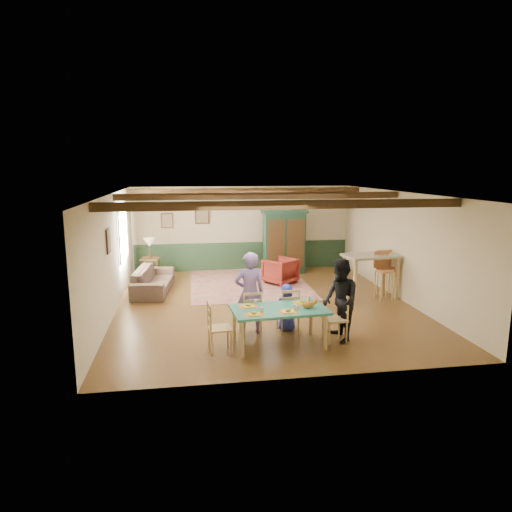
{
  "coord_description": "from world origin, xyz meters",
  "views": [
    {
      "loc": [
        -1.86,
        -10.55,
        3.28
      ],
      "look_at": [
        -0.15,
        0.31,
        1.15
      ],
      "focal_mm": 32.0,
      "sensor_mm": 36.0,
      "label": 1
    }
  ],
  "objects": [
    {
      "name": "bar_stool_left",
      "position": [
        3.05,
        -0.06,
        0.61
      ],
      "size": [
        0.47,
        0.51,
        1.22
      ],
      "primitive_type": null,
      "rotation": [
        0.0,
        0.0,
        0.07
      ],
      "color": "#CC834F",
      "rests_on": "floor"
    },
    {
      "name": "window_left",
      "position": [
        -3.47,
        1.7,
        1.55
      ],
      "size": [
        0.06,
        1.6,
        1.3
      ],
      "primitive_type": null,
      "color": "white",
      "rests_on": "wall_left"
    },
    {
      "name": "ceiling_beam_mid",
      "position": [
        0.0,
        0.4,
        2.61
      ],
      "size": [
        6.95,
        0.16,
        0.16
      ],
      "primitive_type": "cube",
      "color": "black",
      "rests_on": "ceiling"
    },
    {
      "name": "picture_left_wall",
      "position": [
        -3.47,
        -0.6,
        1.75
      ],
      "size": [
        0.04,
        0.42,
        0.52
      ],
      "primitive_type": null,
      "color": "gray",
      "rests_on": "wall_left"
    },
    {
      "name": "person_man",
      "position": [
        -0.63,
        -1.9,
        0.83
      ],
      "size": [
        0.64,
        0.44,
        1.67
      ],
      "primitive_type": "imported",
      "rotation": [
        0.0,
        0.0,
        3.22
      ],
      "color": "#8163A9",
      "rests_on": "floor"
    },
    {
      "name": "place_setting_near_left",
      "position": [
        -0.69,
        -2.92,
        0.78
      ],
      "size": [
        0.41,
        0.32,
        0.11
      ],
      "primitive_type": null,
      "rotation": [
        0.0,
        0.0,
        0.08
      ],
      "color": "yellow",
      "rests_on": "dining_table"
    },
    {
      "name": "sofa",
      "position": [
        -2.73,
        1.64,
        0.32
      ],
      "size": [
        1.09,
        2.27,
        0.64
      ],
      "primitive_type": "imported",
      "rotation": [
        0.0,
        0.0,
        1.46
      ],
      "color": "#423229",
      "rests_on": "floor"
    },
    {
      "name": "armoire",
      "position": [
        1.21,
        3.27,
        1.0
      ],
      "size": [
        1.42,
        0.59,
        1.99
      ],
      "primitive_type": "cube",
      "rotation": [
        0.0,
        0.0,
        0.02
      ],
      "color": "black",
      "rests_on": "floor"
    },
    {
      "name": "wainscot_back",
      "position": [
        0.0,
        3.98,
        0.45
      ],
      "size": [
        6.95,
        0.03,
        0.9
      ],
      "primitive_type": "cube",
      "color": "#1C331F",
      "rests_on": "floor"
    },
    {
      "name": "place_setting_far_right",
      "position": [
        0.33,
        -2.36,
        0.78
      ],
      "size": [
        0.41,
        0.32,
        0.11
      ],
      "primitive_type": null,
      "rotation": [
        0.0,
        0.0,
        0.08
      ],
      "color": "yellow",
      "rests_on": "dining_table"
    },
    {
      "name": "dining_chair_far_left",
      "position": [
        -0.62,
        -1.98,
        0.46
      ],
      "size": [
        0.44,
        0.45,
        0.92
      ],
      "primitive_type": null,
      "rotation": [
        0.0,
        0.0,
        3.22
      ],
      "color": "tan",
      "rests_on": "floor"
    },
    {
      "name": "ceiling",
      "position": [
        0.0,
        0.0,
        2.7
      ],
      "size": [
        7.0,
        8.0,
        0.02
      ],
      "primitive_type": "cube",
      "color": "silver",
      "rests_on": "wall_back"
    },
    {
      "name": "place_setting_far_left",
      "position": [
        -0.73,
        -2.44,
        0.78
      ],
      "size": [
        0.41,
        0.32,
        0.11
      ],
      "primitive_type": null,
      "rotation": [
        0.0,
        0.0,
        0.08
      ],
      "color": "yellow",
      "rests_on": "dining_table"
    },
    {
      "name": "wall_back",
      "position": [
        0.0,
        4.0,
        1.35
      ],
      "size": [
        7.0,
        0.02,
        2.7
      ],
      "primitive_type": "cube",
      "color": "beige",
      "rests_on": "floor"
    },
    {
      "name": "ceiling_beam_front",
      "position": [
        0.0,
        -2.3,
        2.61
      ],
      "size": [
        6.95,
        0.16,
        0.16
      ],
      "primitive_type": "cube",
      "color": "black",
      "rests_on": "ceiling"
    },
    {
      "name": "place_setting_near_center",
      "position": [
        -0.07,
        -2.87,
        0.78
      ],
      "size": [
        0.41,
        0.32,
        0.11
      ],
      "primitive_type": null,
      "rotation": [
        0.0,
        0.0,
        0.08
      ],
      "color": "yellow",
      "rests_on": "dining_table"
    },
    {
      "name": "dining_chair_end_left",
      "position": [
        -1.29,
        -2.72,
        0.46
      ],
      "size": [
        0.45,
        0.44,
        0.92
      ],
      "primitive_type": null,
      "rotation": [
        0.0,
        0.0,
        1.65
      ],
      "color": "tan",
      "rests_on": "floor"
    },
    {
      "name": "area_rug",
      "position": [
        -0.09,
        2.04,
        0.01
      ],
      "size": [
        3.37,
        3.98,
        0.01
      ],
      "primitive_type": "cube",
      "rotation": [
        0.0,
        0.0,
        -0.02
      ],
      "color": "tan",
      "rests_on": "floor"
    },
    {
      "name": "person_woman",
      "position": [
        1.02,
        -2.55,
        0.8
      ],
      "size": [
        0.66,
        0.82,
        1.6
      ],
      "primitive_type": "imported",
      "rotation": [
        0.0,
        0.0,
        -1.5
      ],
      "color": "black",
      "rests_on": "floor"
    },
    {
      "name": "wall_left",
      "position": [
        -3.5,
        0.0,
        1.35
      ],
      "size": [
        0.02,
        8.0,
        2.7
      ],
      "primitive_type": "cube",
      "color": "beige",
      "rests_on": "floor"
    },
    {
      "name": "counter_table",
      "position": [
        2.77,
        0.14,
        0.56
      ],
      "size": [
        1.44,
        0.95,
        1.13
      ],
      "primitive_type": null,
      "rotation": [
        0.0,
        0.0,
        0.12
      ],
      "color": "tan",
      "rests_on": "floor"
    },
    {
      "name": "ceiling_beam_back",
      "position": [
        0.0,
        3.0,
        2.61
      ],
      "size": [
        6.95,
        0.16,
        0.16
      ],
      "primitive_type": "cube",
      "color": "black",
      "rests_on": "ceiling"
    },
    {
      "name": "floor",
      "position": [
        0.0,
        0.0,
        0.0
      ],
      "size": [
        8.0,
        8.0,
        0.0
      ],
      "primitive_type": "plane",
      "color": "#4F3216",
      "rests_on": "ground"
    },
    {
      "name": "dining_table",
      "position": [
        -0.18,
        -2.64,
        0.36
      ],
      "size": [
        1.81,
        1.1,
        0.73
      ],
      "primitive_type": null,
      "rotation": [
        0.0,
        0.0,
        0.08
      ],
      "color": "#226D57",
      "rests_on": "floor"
    },
    {
      "name": "wall_right",
      "position": [
        3.5,
        0.0,
        1.35
      ],
      "size": [
        0.02,
        8.0,
        2.7
      ],
      "primitive_type": "cube",
      "color": "beige",
      "rests_on": "floor"
    },
    {
      "name": "picture_back_b",
      "position": [
        -2.4,
        3.97,
        1.65
      ],
      "size": [
        0.38,
        0.04,
        0.48
      ],
      "primitive_type": null,
      "color": "gray",
      "rests_on": "wall_back"
    },
    {
      "name": "bar_stool_right",
      "position": [
        3.24,
        0.22,
        0.59
      ],
      "size": [
        0.43,
        0.47,
        1.19
      ],
      "primitive_type": null,
      "rotation": [
        0.0,
        0.0,
        -0.03
      ],
      "color": "#CC834F",
      "rests_on": "floor"
    },
    {
      "name": "picture_back_a",
      "position": [
        -1.3,
        3.97,
        1.8
      ],
      "size": [
        0.45,
        0.04,
        0.55
      ],
      "primitive_type": null,
      "color": "gray",
      "rests_on": "wall_back"
    },
    {
      "name": "armchair",
      "position": [
        0.81,
        1.95,
        0.37
      ],
      "size": [
        1.12,
        1.12,
        0.74
      ],
      "primitive_type": "imported",
      "rotation": [
        0.0,
        0.0,
        -2.5
      ],
      "color": "#501110",
      "rests_on": "floor"
    },
    {
      "name": "dining_chair_far_right",
      "position": [
        0.15,
        -1.92,
        0.46
      ],
      "size": [
        0.44,
        0.45,
        0.92
      ],
      "primitive_type": null,
      "rotation": [
        0.0,
        0.0,
        3.22
      ],
      "color": "tan",
      "rests_on": "floor"
    },
    {
      "name": "person_child",
      "position": [
        0.15,
        -1.84,
        0.49
      ],
      "size": [
        0.5,
        0.34,
        0.97
      ],
      "primitive_type": "imported",
      "rotation": [
        0.0,
        0.0,
        3.22
      ],
      "color": "#2935A7",
      "rests_on": "floor"
    },
    {
      "name": "dining_chair_end_right",
      "position": [
        0.93,
        -2.56,
        0.46
      ],
      "size": [
        0.45,
        0.44,
        0.92
      ],
      "primitive_type": null,
      "rotation": [
        0.0,
        0.0,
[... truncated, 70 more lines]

